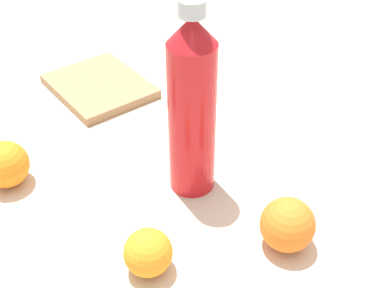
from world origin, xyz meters
TOP-DOWN VIEW (x-y plane):
  - ground_plane at (0.00, 0.00)m, footprint 2.40×2.40m
  - water_bottle at (-0.03, 0.04)m, footprint 0.07×0.07m
  - orange_0 at (0.16, 0.27)m, footprint 0.08×0.08m
  - orange_1 at (-0.21, 0.02)m, footprint 0.08×0.08m
  - orange_2 at (-0.12, 0.20)m, footprint 0.07×0.07m
  - cutting_board at (0.31, 0.01)m, footprint 0.21×0.18m

SIDE VIEW (x-z plane):
  - ground_plane at x=0.00m, z-range 0.00..0.00m
  - cutting_board at x=0.31m, z-range 0.00..0.02m
  - orange_2 at x=-0.12m, z-range 0.00..0.07m
  - orange_0 at x=0.16m, z-range 0.00..0.08m
  - orange_1 at x=-0.21m, z-range 0.00..0.08m
  - water_bottle at x=-0.03m, z-range -0.01..0.30m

